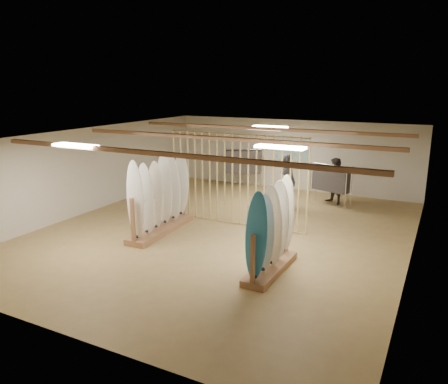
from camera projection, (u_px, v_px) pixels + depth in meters
The scene contains 16 objects.
floor at pixel (224, 232), 12.68m from camera, with size 12.00×12.00×0.00m, color #9F814D.
ceiling at pixel (224, 136), 12.00m from camera, with size 12.00×12.00×0.00m, color gray.
wall_back at pixel (292, 155), 17.52m from camera, with size 12.00×12.00×0.00m, color beige.
wall_front at pixel (58, 259), 7.16m from camera, with size 12.00×12.00×0.00m, color beige.
wall_left at pixel (91, 170), 14.55m from camera, with size 12.00×12.00×0.00m, color beige.
wall_right at pixel (415, 207), 10.13m from camera, with size 12.00×12.00×0.00m, color beige.
ceiling_slats at pixel (224, 139), 12.02m from camera, with size 9.50×6.12×0.10m, color #9B6B46.
light_panels at pixel (224, 138), 12.01m from camera, with size 1.20×0.35×0.06m, color white.
bamboo_partition at pixel (236, 180), 13.03m from camera, with size 4.45×0.05×2.78m.
poster at pixel (292, 150), 17.46m from camera, with size 1.40×0.03×0.90m, color teal.
rack_left at pixel (160, 207), 12.52m from camera, with size 0.74×2.78×2.22m.
rack_right at pixel (271, 243), 9.86m from camera, with size 0.59×2.13×2.02m.
clothing_rack_a at pixel (243, 162), 17.92m from camera, with size 1.45×0.95×1.64m.
clothing_rack_b at pixel (331, 179), 15.12m from camera, with size 1.35×0.74×1.51m.
shopper_a at pixel (287, 178), 14.92m from camera, with size 0.78×0.53×2.13m, color #24262C.
shopper_b at pixel (336, 178), 15.45m from camera, with size 0.90×0.70×1.87m, color #3B332D.
Camera 1 is at (5.47, -10.70, 4.20)m, focal length 35.00 mm.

